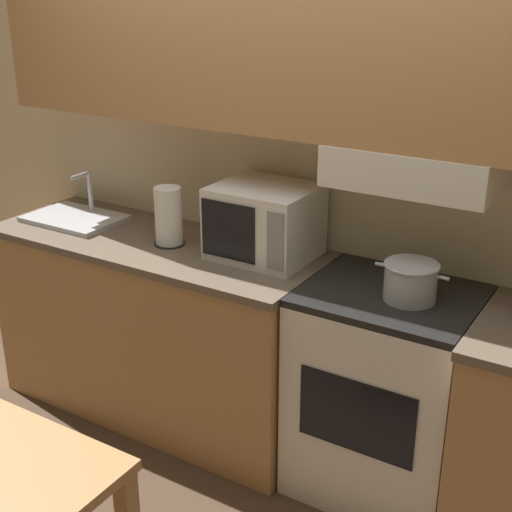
# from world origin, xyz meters

# --- Properties ---
(ground_plane) EXTENTS (16.00, 16.00, 0.00)m
(ground_plane) POSITION_xyz_m (0.00, 0.00, 0.00)
(ground_plane) COLOR #4C3828
(wall_back) EXTENTS (5.36, 0.38, 2.55)m
(wall_back) POSITION_xyz_m (0.01, -0.07, 1.55)
(wall_back) COLOR beige
(wall_back) RESTS_ON ground_plane
(lower_counter_main) EXTENTS (1.66, 0.64, 0.92)m
(lower_counter_main) POSITION_xyz_m (-0.66, -0.31, 0.46)
(lower_counter_main) COLOR tan
(lower_counter_main) RESTS_ON ground_plane
(stove_range) EXTENTS (0.68, 0.58, 0.92)m
(stove_range) POSITION_xyz_m (0.51, -0.29, 0.46)
(stove_range) COLOR white
(stove_range) RESTS_ON ground_plane
(cooking_pot) EXTENTS (0.29, 0.21, 0.15)m
(cooking_pot) POSITION_xyz_m (0.59, -0.31, 1.00)
(cooking_pot) COLOR #B7BABF
(cooking_pot) RESTS_ON stove_range
(microwave) EXTENTS (0.43, 0.38, 0.32)m
(microwave) POSITION_xyz_m (-0.12, -0.21, 1.08)
(microwave) COLOR white
(microwave) RESTS_ON lower_counter_main
(sink_basin) EXTENTS (0.47, 0.33, 0.23)m
(sink_basin) POSITION_xyz_m (-1.18, -0.31, 0.94)
(sink_basin) COLOR #B7BABF
(sink_basin) RESTS_ON lower_counter_main
(paper_towel_roll) EXTENTS (0.14, 0.14, 0.27)m
(paper_towel_roll) POSITION_xyz_m (-0.57, -0.32, 1.05)
(paper_towel_roll) COLOR black
(paper_towel_roll) RESTS_ON lower_counter_main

